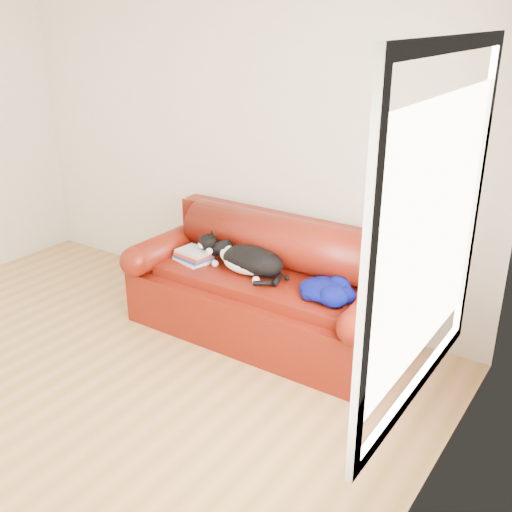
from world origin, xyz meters
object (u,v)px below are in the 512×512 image
at_px(book_stack, 194,256).
at_px(cat, 250,261).
at_px(sofa_base, 267,306).
at_px(blanket, 326,289).

bearing_deg(book_stack, cat, 6.37).
height_order(sofa_base, cat, cat).
relative_size(book_stack, cat, 0.44).
xyz_separation_m(book_stack, blanket, (1.16, 0.01, 0.01)).
distance_m(sofa_base, book_stack, 0.70).
relative_size(sofa_base, cat, 2.90).
xyz_separation_m(sofa_base, book_stack, (-0.62, -0.10, 0.31)).
bearing_deg(blanket, sofa_base, 171.03).
xyz_separation_m(sofa_base, blanket, (0.54, -0.09, 0.32)).
height_order(book_stack, blanket, blanket).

